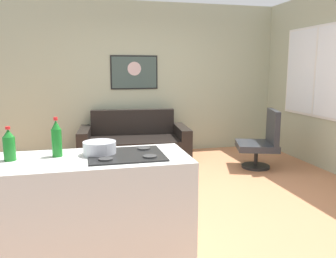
# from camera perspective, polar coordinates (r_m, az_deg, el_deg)

# --- Properties ---
(ground) EXTENTS (6.40, 6.40, 0.04)m
(ground) POSITION_cam_1_polar(r_m,az_deg,el_deg) (4.45, 1.24, -11.23)
(ground) COLOR #BB7850
(back_wall) EXTENTS (6.40, 0.05, 2.80)m
(back_wall) POSITION_cam_1_polar(r_m,az_deg,el_deg) (6.52, -4.22, 8.30)
(back_wall) COLOR #A5AB8D
(back_wall) RESTS_ON ground
(couch) EXTENTS (1.93, 1.09, 0.86)m
(couch) POSITION_cam_1_polar(r_m,az_deg,el_deg) (6.02, -5.64, -2.65)
(couch) COLOR black
(couch) RESTS_ON ground
(coffee_table) EXTENTS (1.01, 0.55, 0.42)m
(coffee_table) POSITION_cam_1_polar(r_m,az_deg,el_deg) (4.87, -3.65, -4.28)
(coffee_table) COLOR silver
(coffee_table) RESTS_ON ground
(armchair) EXTENTS (0.79, 0.81, 0.95)m
(armchair) POSITION_cam_1_polar(r_m,az_deg,el_deg) (5.71, 15.40, -1.98)
(armchair) COLOR black
(armchair) RESTS_ON ground
(kitchen_counter) EXTENTS (1.57, 0.71, 0.92)m
(kitchen_counter) POSITION_cam_1_polar(r_m,az_deg,el_deg) (2.93, -12.41, -13.15)
(kitchen_counter) COLOR silver
(kitchen_counter) RESTS_ON ground
(soda_bottle) EXTENTS (0.09, 0.09, 0.26)m
(soda_bottle) POSITION_cam_1_polar(r_m,az_deg,el_deg) (2.87, -24.91, -2.47)
(soda_bottle) COLOR #197122
(soda_bottle) RESTS_ON kitchen_counter
(soda_bottle_2) EXTENTS (0.08, 0.08, 0.32)m
(soda_bottle_2) POSITION_cam_1_polar(r_m,az_deg,el_deg) (2.86, -18.03, -1.57)
(soda_bottle_2) COLOR #197122
(soda_bottle_2) RESTS_ON kitchen_counter
(mixing_bowl) EXTENTS (0.27, 0.27, 0.11)m
(mixing_bowl) POSITION_cam_1_polar(r_m,az_deg,el_deg) (2.85, -11.30, -3.16)
(mixing_bowl) COLOR silver
(mixing_bowl) RESTS_ON kitchen_counter
(wall_painting) EXTENTS (0.88, 0.03, 0.62)m
(wall_painting) POSITION_cam_1_polar(r_m,az_deg,el_deg) (6.45, -5.63, 9.37)
(wall_painting) COLOR black
(window) EXTENTS (0.03, 1.62, 1.47)m
(window) POSITION_cam_1_polar(r_m,az_deg,el_deg) (6.12, 23.36, 8.73)
(window) COLOR silver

